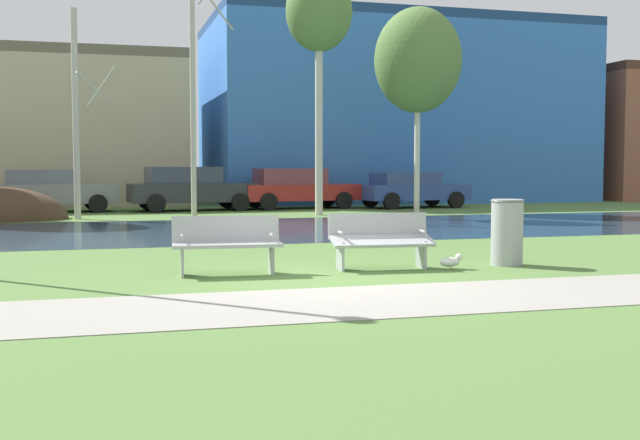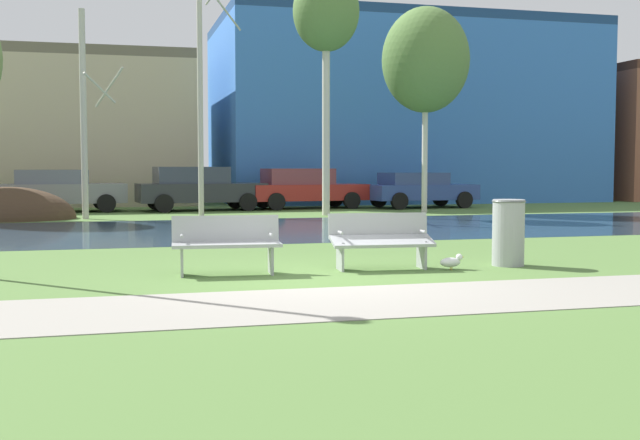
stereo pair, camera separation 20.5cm
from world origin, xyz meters
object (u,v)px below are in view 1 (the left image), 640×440
seagull (451,261)px  bench_left (227,243)px  parked_wagon_fourth_red (296,188)px  trash_bin (507,231)px  bench_right (381,239)px  parked_suv_fifth_blue (411,189)px  parked_sedan_second_grey (51,190)px  parked_hatch_third_dark (190,188)px

seagull → bench_left: bearing=173.7°
parked_wagon_fourth_red → trash_bin: bearing=-92.6°
bench_right → trash_bin: (2.14, -0.11, 0.08)m
parked_wagon_fourth_red → bench_left: bearing=-107.1°
parked_wagon_fourth_red → parked_suv_fifth_blue: (4.42, -0.60, -0.06)m
bench_left → parked_wagon_fourth_red: bearing=72.9°
trash_bin → bench_right: bearing=177.0°
bench_right → parked_suv_fifth_blue: 18.26m
parked_suv_fifth_blue → trash_bin: bearing=-107.2°
parked_sedan_second_grey → bench_right: bearing=-71.1°
bench_left → seagull: (3.45, -0.38, -0.34)m
trash_bin → seagull: (-1.11, -0.27, -0.42)m
parked_sedan_second_grey → bench_left: bearing=-78.6°
bench_left → parked_sedan_second_grey: (-3.49, 17.25, 0.31)m
bench_left → trash_bin: (4.56, -0.11, 0.08)m
bench_left → seagull: bearing=-6.3°
bench_right → seagull: bench_right is taller
seagull → parked_wagon_fourth_red: 17.81m
bench_left → parked_wagon_fourth_red: 18.12m
seagull → bench_right: bearing=159.6°
bench_left → parked_suv_fifth_blue: parked_suv_fifth_blue is taller
parked_sedan_second_grey → parked_suv_fifth_blue: size_ratio=1.03×
parked_hatch_third_dark → seagull: bearing=-83.0°
bench_left → parked_sedan_second_grey: bearing=101.4°
trash_bin → parked_wagon_fourth_red: parked_wagon_fourth_red is taller
parked_hatch_third_dark → parked_suv_fifth_blue: size_ratio=1.08×
trash_bin → parked_suv_fifth_blue: size_ratio=0.25×
trash_bin → parked_wagon_fourth_red: size_ratio=0.23×
seagull → parked_suv_fifth_blue: parked_suv_fifth_blue is taller
bench_right → seagull: 1.15m
parked_sedan_second_grey → parked_hatch_third_dark: parked_hatch_third_dark is taller
seagull → parked_hatch_third_dark: (-2.12, 17.38, 0.69)m
bench_left → trash_bin: bearing=-1.4°
bench_left → parked_suv_fifth_blue: 19.36m
bench_right → parked_suv_fifth_blue: parked_suv_fifth_blue is taller
parked_suv_fifth_blue → seagull: bearing=-110.3°
trash_bin → parked_hatch_third_dark: bearing=100.7°
bench_left → parked_suv_fifth_blue: (9.76, 16.72, 0.26)m
parked_hatch_third_dark → parked_wagon_fourth_red: parked_hatch_third_dark is taller
bench_right → bench_left: bearing=180.0°
trash_bin → parked_suv_fifth_blue: parked_suv_fifth_blue is taller
bench_right → parked_suv_fifth_blue: size_ratio=0.38×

